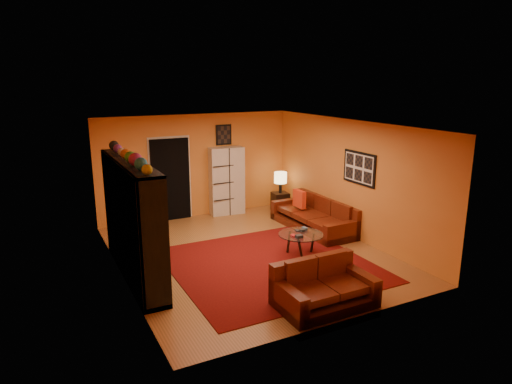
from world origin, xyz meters
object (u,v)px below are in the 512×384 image
entertainment_unit (132,220)px  sofa (317,217)px  loveseat (322,287)px  table_lamp (280,178)px  bowl_chair (145,217)px  tv (135,222)px  side_table (280,202)px  coffee_table (301,236)px  storage_cabinet (227,181)px

entertainment_unit → sofa: (4.42, 0.73, -0.77)m
loveseat → table_lamp: (2.01, 4.79, 0.61)m
loveseat → bowl_chair: bearing=17.3°
tv → side_table: bearing=-62.1°
coffee_table → entertainment_unit: bearing=170.1°
bowl_chair → coffee_table: bearing=-52.3°
storage_cabinet → table_lamp: 1.43m
entertainment_unit → side_table: (4.37, 2.37, -0.80)m
bowl_chair → table_lamp: table_lamp is taller
bowl_chair → table_lamp: bearing=-2.0°
bowl_chair → side_table: bearing=-2.0°
loveseat → entertainment_unit: bearing=44.0°
entertainment_unit → bowl_chair: (0.80, 2.50, -0.75)m
loveseat → table_lamp: bearing=-23.1°
sofa → bowl_chair: sofa is taller
sofa → storage_cabinet: storage_cabinet is taller
side_table → storage_cabinet: bearing=162.5°
loveseat → bowl_chair: size_ratio=2.19×
entertainment_unit → bowl_chair: bearing=72.3°
entertainment_unit → coffee_table: bearing=-9.9°
sofa → side_table: bearing=90.3°
sofa → side_table: size_ratio=4.77×
entertainment_unit → coffee_table: (3.15, -0.55, -0.64)m
coffee_table → storage_cabinet: storage_cabinet is taller
storage_cabinet → side_table: bearing=-12.6°
coffee_table → side_table: bearing=67.4°
coffee_table → table_lamp: table_lamp is taller
sofa → coffee_table: 1.80m
entertainment_unit → sofa: 4.54m
entertainment_unit → loveseat: bearing=-45.7°
loveseat → storage_cabinet: size_ratio=0.86×
coffee_table → bowl_chair: (-2.36, 3.05, -0.10)m
loveseat → bowl_chair: loveseat is taller
sofa → side_table: sofa is taller
tv → coffee_table: size_ratio=0.98×
table_lamp → sofa: bearing=-88.4°
entertainment_unit → side_table: bearing=28.5°
side_table → table_lamp: table_lamp is taller
sofa → table_lamp: (-0.05, 1.65, 0.61)m
side_table → loveseat: bearing=-112.8°
tv → sofa: size_ratio=0.37×
loveseat → storage_cabinet: 5.29m
loveseat → side_table: 5.19m
entertainment_unit → coffee_table: entertainment_unit is taller
tv → table_lamp: (4.32, 2.28, -0.08)m
tv → storage_cabinet: bearing=-47.5°
loveseat → side_table: size_ratio=3.02×
bowl_chair → side_table: (3.57, -0.13, -0.05)m
storage_cabinet → side_table: 1.56m
entertainment_unit → bowl_chair: entertainment_unit is taller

